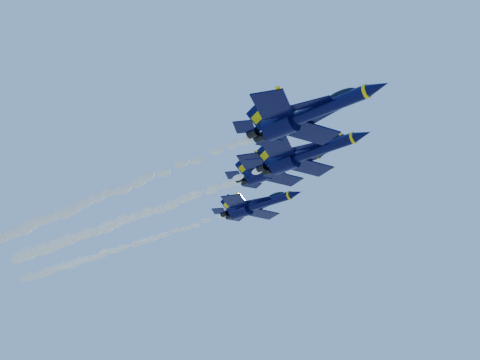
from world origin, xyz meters
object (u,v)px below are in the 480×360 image
Objects in this scene: jet_second at (305,154)px; jet_third at (277,167)px; jet_fourth at (256,205)px; jet_lead at (306,114)px.

jet_second is 1.04× the size of jet_third.
jet_third is 1.03× the size of jet_fourth.
jet_second is at bearing -35.04° from jet_fourth.
jet_lead is 35.11m from jet_fourth.
jet_fourth is (-10.50, 8.59, -0.45)m from jet_third.
jet_third is (-14.91, 15.38, 3.95)m from jet_lead.
jet_third is (-7.33, 3.91, 1.79)m from jet_second.
jet_lead is at bearing -45.89° from jet_third.
jet_second is at bearing 123.47° from jet_lead.
jet_fourth reaches higher than jet_lead.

